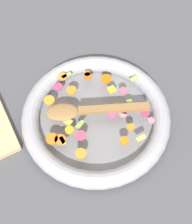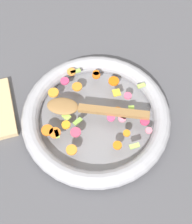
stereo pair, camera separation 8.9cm
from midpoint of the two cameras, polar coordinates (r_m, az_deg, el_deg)
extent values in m
plane|color=#4C4C51|center=(0.93, 2.72, -1.76)|extent=(4.00, 4.00, 0.00)
cylinder|color=slate|center=(0.92, 2.73, -1.59)|extent=(0.38, 0.38, 0.01)
torus|color=#9E9EA5|center=(0.91, 2.78, -1.03)|extent=(0.43, 0.43, 0.05)
cylinder|color=orange|center=(0.83, -1.44, -7.22)|extent=(0.03, 0.03, 0.01)
cylinder|color=orange|center=(0.93, -0.76, 4.42)|extent=(0.04, 0.04, 0.01)
cylinder|color=orange|center=(0.84, 6.95, -6.35)|extent=(0.03, 0.03, 0.01)
cylinder|color=orange|center=(0.94, 5.95, 5.42)|extent=(0.04, 0.04, 0.01)
cylinder|color=orange|center=(0.85, -4.59, -4.07)|extent=(0.04, 0.04, 0.01)
cylinder|color=#DA5E14|center=(0.95, 2.71, 6.50)|extent=(0.03, 0.03, 0.01)
cylinder|color=orange|center=(0.86, -6.01, -3.59)|extent=(0.04, 0.04, 0.01)
cylinder|color=orange|center=(0.86, -2.60, -2.63)|extent=(0.03, 0.03, 0.01)
cylinder|color=orange|center=(0.92, -5.08, 3.32)|extent=(0.04, 0.04, 0.01)
cylinder|color=orange|center=(0.89, 6.81, -0.13)|extent=(0.03, 0.03, 0.01)
cylinder|color=orange|center=(0.89, -3.60, 0.25)|extent=(0.03, 0.03, 0.01)
cylinder|color=orange|center=(0.86, 8.57, -4.11)|extent=(0.03, 0.03, 0.01)
cylinder|color=orange|center=(0.96, -1.87, 7.16)|extent=(0.03, 0.03, 0.01)
cylinder|color=orange|center=(0.96, 2.68, 6.89)|extent=(0.02, 0.02, 0.01)
cube|color=#ADC94E|center=(0.85, -4.22, -4.30)|extent=(0.02, 0.01, 0.01)
cube|color=#96B345|center=(0.89, 8.05, -0.80)|extent=(0.03, 0.03, 0.01)
cube|color=#85B545|center=(0.87, -0.48, -1.99)|extent=(0.02, 0.03, 0.01)
cube|color=#97BC51|center=(0.96, -1.14, 7.19)|extent=(0.01, 0.03, 0.01)
cube|color=#96C044|center=(0.90, 9.36, 0.01)|extent=(0.03, 0.02, 0.01)
cube|color=#A7CF53|center=(0.88, -2.57, -1.07)|extent=(0.03, 0.03, 0.01)
cube|color=#ACD05E|center=(0.95, 10.96, 4.53)|extent=(0.01, 0.03, 0.01)
cube|color=#ADD65F|center=(0.85, 10.04, -6.41)|extent=(0.01, 0.03, 0.01)
cylinder|color=#C63D69|center=(0.94, -3.05, 5.45)|extent=(0.04, 0.04, 0.01)
cylinder|color=#E5487E|center=(0.88, 5.64, -1.28)|extent=(0.03, 0.03, 0.01)
cylinder|color=#E7587B|center=(0.92, 8.58, 2.72)|extent=(0.03, 0.03, 0.01)
cylinder|color=#CD365E|center=(0.89, 11.75, -1.91)|extent=(0.03, 0.03, 0.01)
cylinder|color=pink|center=(0.87, 12.51, -3.58)|extent=(0.02, 0.02, 0.01)
cylinder|color=pink|center=(0.88, 7.68, -1.44)|extent=(0.03, 0.03, 0.01)
cylinder|color=#CF4462|center=(0.85, -0.78, -3.99)|extent=(0.04, 0.04, 0.01)
cube|color=yellow|center=(0.92, 6.52, 3.31)|extent=(0.02, 0.02, 0.01)
cube|color=olive|center=(0.88, 6.15, -0.20)|extent=(0.10, 0.19, 0.01)
ellipsoid|color=olive|center=(0.88, -3.27, 0.85)|extent=(0.09, 0.10, 0.01)
camera|label=1|loc=(0.04, -87.13, 5.04)|focal=50.00mm
camera|label=2|loc=(0.04, 92.87, -5.04)|focal=50.00mm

